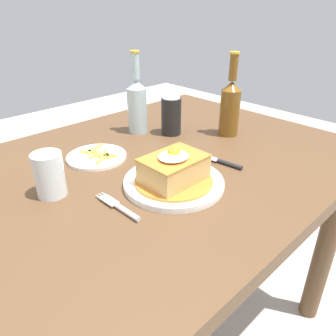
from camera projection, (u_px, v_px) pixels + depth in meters
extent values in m
cube|color=brown|center=(132.00, 178.00, 0.88)|extent=(1.35, 0.87, 0.04)
cylinder|color=brown|center=(326.00, 245.00, 1.19)|extent=(0.07, 0.07, 0.70)
cylinder|color=brown|center=(184.00, 177.00, 1.65)|extent=(0.07, 0.07, 0.70)
cylinder|color=white|center=(174.00, 183.00, 0.81)|extent=(0.25, 0.25, 0.01)
torus|color=white|center=(174.00, 181.00, 0.80)|extent=(0.25, 0.25, 0.01)
cylinder|color=orange|center=(174.00, 180.00, 0.80)|extent=(0.19, 0.19, 0.01)
cube|color=tan|center=(174.00, 169.00, 0.79)|extent=(0.15, 0.11, 0.06)
cube|color=orange|center=(174.00, 158.00, 0.77)|extent=(0.15, 0.11, 0.00)
ellipsoid|color=white|center=(173.00, 156.00, 0.76)|extent=(0.07, 0.07, 0.01)
sphere|color=yellow|center=(174.00, 153.00, 0.77)|extent=(0.03, 0.03, 0.03)
cylinder|color=silver|center=(127.00, 212.00, 0.70)|extent=(0.01, 0.08, 0.01)
cube|color=silver|center=(109.00, 200.00, 0.74)|extent=(0.02, 0.05, 0.00)
cylinder|color=silver|center=(105.00, 195.00, 0.76)|extent=(0.00, 0.03, 0.00)
cylinder|color=silver|center=(103.00, 196.00, 0.75)|extent=(0.00, 0.03, 0.00)
cylinder|color=silver|center=(100.00, 198.00, 0.75)|extent=(0.00, 0.03, 0.00)
cylinder|color=#262628|center=(230.00, 164.00, 0.90)|extent=(0.02, 0.08, 0.01)
cube|color=silver|center=(204.00, 156.00, 0.94)|extent=(0.03, 0.09, 0.00)
cylinder|color=black|center=(171.00, 116.00, 1.09)|extent=(0.07, 0.07, 0.12)
cylinder|color=silver|center=(171.00, 98.00, 1.06)|extent=(0.06, 0.06, 0.00)
cylinder|color=#ADC6CC|center=(137.00, 111.00, 1.10)|extent=(0.06, 0.06, 0.15)
cone|color=#ADC6CC|center=(136.00, 84.00, 1.06)|extent=(0.06, 0.06, 0.03)
cylinder|color=#ADC6CC|center=(135.00, 66.00, 1.03)|extent=(0.03, 0.03, 0.08)
cylinder|color=gold|center=(135.00, 51.00, 1.01)|extent=(0.03, 0.03, 0.01)
cylinder|color=brown|center=(229.00, 113.00, 1.07)|extent=(0.06, 0.06, 0.15)
cone|color=brown|center=(232.00, 86.00, 1.03)|extent=(0.06, 0.06, 0.03)
cylinder|color=brown|center=(234.00, 67.00, 1.01)|extent=(0.03, 0.03, 0.08)
cylinder|color=gold|center=(235.00, 53.00, 0.99)|extent=(0.03, 0.03, 0.01)
cylinder|color=silver|center=(51.00, 184.00, 0.76)|extent=(0.06, 0.06, 0.06)
cylinder|color=silver|center=(49.00, 175.00, 0.75)|extent=(0.07, 0.07, 0.10)
cylinder|color=white|center=(97.00, 157.00, 0.94)|extent=(0.17, 0.17, 0.01)
cube|color=#EAC64C|center=(101.00, 159.00, 0.91)|extent=(0.05, 0.03, 0.01)
cube|color=#EAC64C|center=(106.00, 154.00, 0.94)|extent=(0.03, 0.06, 0.01)
cube|color=#EAC64C|center=(90.00, 154.00, 0.94)|extent=(0.04, 0.06, 0.01)
cube|color=#EAC64C|center=(106.00, 155.00, 0.93)|extent=(0.04, 0.06, 0.01)
cube|color=#EAC64C|center=(95.00, 148.00, 0.97)|extent=(0.06, 0.03, 0.01)
cube|color=#EAC64C|center=(102.00, 156.00, 0.92)|extent=(0.04, 0.05, 0.01)
cube|color=#EAC64C|center=(90.00, 152.00, 0.95)|extent=(0.05, 0.05, 0.01)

